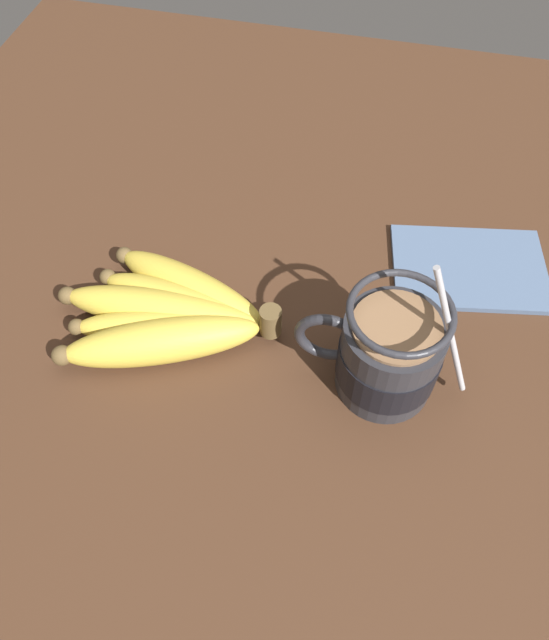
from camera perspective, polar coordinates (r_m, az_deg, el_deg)
table at (r=59.52cm, az=3.88°, el=-2.84°), size 104.05×104.05×3.95cm
coffee_mug at (r=52.45cm, az=10.30°, el=-3.12°), size 14.99×8.56×15.95cm
banana_bunch at (r=57.84cm, az=-9.43°, el=0.52°), size 21.21×15.99×4.26cm
napkin at (r=65.58cm, az=17.38°, el=4.56°), size 16.75×13.05×0.60cm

